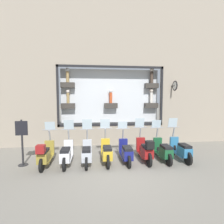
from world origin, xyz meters
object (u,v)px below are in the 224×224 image
at_px(scooter_teal_0, 181,150).
at_px(scooter_silver_5, 87,153).
at_px(shop_sign_post, 22,141).
at_px(scooter_yellow_4, 107,152).
at_px(scooter_green_1, 163,151).
at_px(scooter_red_2, 145,150).
at_px(scooter_olive_7, 45,154).
at_px(scooter_white_6, 67,154).
at_px(scooter_navy_3, 126,152).

height_order(scooter_teal_0, scooter_silver_5, scooter_teal_0).
bearing_deg(shop_sign_post, scooter_yellow_4, -92.68).
distance_m(scooter_green_1, scooter_red_2, 0.78).
distance_m(scooter_red_2, shop_sign_post, 4.82).
bearing_deg(scooter_teal_0, scooter_olive_7, 90.69).
bearing_deg(scooter_teal_0, scooter_white_6, 90.03).
relative_size(scooter_green_1, scooter_white_6, 1.00).
height_order(scooter_yellow_4, scooter_olive_7, scooter_yellow_4).
xyz_separation_m(scooter_green_1, shop_sign_post, (0.16, 5.57, 0.54)).
height_order(scooter_navy_3, scooter_olive_7, scooter_olive_7).
xyz_separation_m(scooter_teal_0, scooter_silver_5, (-0.00, 3.90, -0.01)).
bearing_deg(scooter_white_6, scooter_olive_7, 94.69).
xyz_separation_m(scooter_navy_3, scooter_yellow_4, (0.01, 0.78, 0.02)).
bearing_deg(scooter_olive_7, scooter_red_2, -89.84).
relative_size(scooter_navy_3, scooter_white_6, 1.00).
bearing_deg(scooter_green_1, scooter_olive_7, 90.75).
xyz_separation_m(scooter_green_1, scooter_white_6, (0.00, 3.90, 0.01)).
distance_m(scooter_red_2, scooter_silver_5, 2.34).
height_order(scooter_silver_5, scooter_olive_7, scooter_silver_5).
height_order(scooter_navy_3, scooter_white_6, scooter_white_6).
distance_m(scooter_red_2, scooter_yellow_4, 1.56).
height_order(scooter_green_1, shop_sign_post, shop_sign_post).
relative_size(scooter_green_1, scooter_silver_5, 1.00).
xyz_separation_m(scooter_silver_5, scooter_white_6, (0.00, 0.78, 0.00)).
height_order(scooter_yellow_4, shop_sign_post, shop_sign_post).
relative_size(scooter_teal_0, scooter_navy_3, 1.00).
xyz_separation_m(scooter_navy_3, scooter_white_6, (0.00, 2.34, 0.01)).
bearing_deg(scooter_olive_7, scooter_teal_0, -89.31).
xyz_separation_m(scooter_red_2, shop_sign_post, (0.21, 4.79, 0.48)).
relative_size(scooter_green_1, scooter_olive_7, 1.00).
bearing_deg(scooter_yellow_4, scooter_silver_5, 90.34).
relative_size(scooter_navy_3, scooter_olive_7, 1.00).
height_order(scooter_navy_3, scooter_yellow_4, scooter_yellow_4).
height_order(scooter_red_2, scooter_olive_7, scooter_red_2).
relative_size(scooter_navy_3, scooter_silver_5, 1.00).
bearing_deg(scooter_silver_5, scooter_olive_7, 92.31).
relative_size(scooter_red_2, scooter_silver_5, 1.01).
bearing_deg(scooter_green_1, scooter_yellow_4, 89.84).
xyz_separation_m(scooter_navy_3, shop_sign_post, (0.16, 4.01, 0.54)).
bearing_deg(scooter_white_6, scooter_silver_5, -90.07).
bearing_deg(scooter_red_2, scooter_white_6, 89.02).
relative_size(scooter_silver_5, scooter_olive_7, 1.00).
xyz_separation_m(scooter_teal_0, scooter_white_6, (-0.00, 4.68, -0.01)).
xyz_separation_m(scooter_silver_5, scooter_olive_7, (-0.06, 1.56, 0.04)).
height_order(scooter_yellow_4, scooter_white_6, scooter_yellow_4).
distance_m(scooter_teal_0, scooter_navy_3, 2.34).
bearing_deg(scooter_white_6, scooter_yellow_4, -89.87).
distance_m(scooter_red_2, scooter_olive_7, 3.90).
bearing_deg(scooter_olive_7, scooter_green_1, -89.25).
relative_size(scooter_teal_0, scooter_green_1, 1.00).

